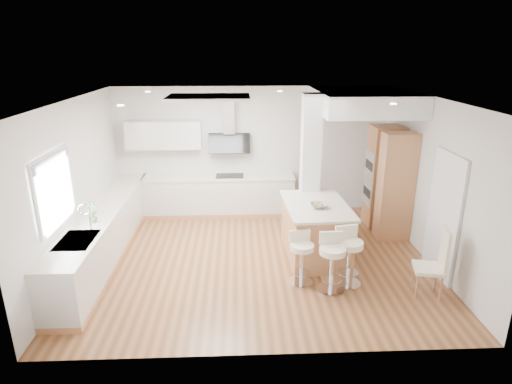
{
  "coord_description": "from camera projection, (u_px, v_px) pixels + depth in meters",
  "views": [
    {
      "loc": [
        -0.31,
        -6.82,
        3.58
      ],
      "look_at": [
        -0.0,
        0.4,
        1.13
      ],
      "focal_mm": 30.0,
      "sensor_mm": 36.0,
      "label": 1
    }
  ],
  "objects": [
    {
      "name": "ground",
      "position": [
        257.0,
        259.0,
        7.62
      ],
      "size": [
        6.0,
        6.0,
        0.0
      ],
      "primitive_type": "plane",
      "color": "#945D36",
      "rests_on": "ground"
    },
    {
      "name": "ceiling",
      "position": [
        257.0,
        259.0,
        7.62
      ],
      "size": [
        6.0,
        5.0,
        0.02
      ],
      "primitive_type": "cube",
      "color": "white",
      "rests_on": "ground"
    },
    {
      "name": "wall_back",
      "position": [
        252.0,
        150.0,
        9.53
      ],
      "size": [
        6.0,
        0.04,
        2.8
      ],
      "primitive_type": "cube",
      "color": "silver",
      "rests_on": "ground"
    },
    {
      "name": "wall_left",
      "position": [
        76.0,
        187.0,
        7.05
      ],
      "size": [
        0.04,
        5.0,
        2.8
      ],
      "primitive_type": "cube",
      "color": "silver",
      "rests_on": "ground"
    },
    {
      "name": "wall_right",
      "position": [
        432.0,
        182.0,
        7.29
      ],
      "size": [
        0.04,
        5.0,
        2.8
      ],
      "primitive_type": "cube",
      "color": "silver",
      "rests_on": "ground"
    },
    {
      "name": "skylight",
      "position": [
        209.0,
        98.0,
        7.26
      ],
      "size": [
        4.1,
        2.1,
        0.06
      ],
      "color": "white",
      "rests_on": "ground"
    },
    {
      "name": "window_left",
      "position": [
        54.0,
        187.0,
        6.1
      ],
      "size": [
        0.06,
        1.28,
        1.07
      ],
      "color": "white",
      "rests_on": "ground"
    },
    {
      "name": "doorway_right",
      "position": [
        444.0,
        217.0,
        6.85
      ],
      "size": [
        0.05,
        1.0,
        2.1
      ],
      "color": "#423C34",
      "rests_on": "ground"
    },
    {
      "name": "counter_left",
      "position": [
        105.0,
        233.0,
        7.58
      ],
      "size": [
        0.63,
        4.5,
        1.35
      ],
      "color": "tan",
      "rests_on": "ground"
    },
    {
      "name": "counter_back",
      "position": [
        211.0,
        185.0,
        9.46
      ],
      "size": [
        3.62,
        0.63,
        2.5
      ],
      "color": "tan",
      "rests_on": "ground"
    },
    {
      "name": "pillar",
      "position": [
        310.0,
        168.0,
        8.11
      ],
      "size": [
        0.35,
        0.35,
        2.8
      ],
      "color": "white",
      "rests_on": "ground"
    },
    {
      "name": "soffit",
      "position": [
        363.0,
        101.0,
        8.19
      ],
      "size": [
        1.78,
        2.2,
        0.4
      ],
      "color": "white",
      "rests_on": "ground"
    },
    {
      "name": "oven_column",
      "position": [
        388.0,
        181.0,
        8.55
      ],
      "size": [
        0.63,
        1.21,
        2.1
      ],
      "color": "tan",
      "rests_on": "ground"
    },
    {
      "name": "peninsula",
      "position": [
        315.0,
        230.0,
        7.61
      ],
      "size": [
        1.14,
        1.67,
        1.06
      ],
      "rotation": [
        0.0,
        0.0,
        0.05
      ],
      "color": "tan",
      "rests_on": "ground"
    },
    {
      "name": "bar_stool_a",
      "position": [
        301.0,
        255.0,
        6.71
      ],
      "size": [
        0.45,
        0.45,
        0.86
      ],
      "rotation": [
        0.0,
        0.0,
        0.16
      ],
      "color": "silver",
      "rests_on": "ground"
    },
    {
      "name": "bar_stool_b",
      "position": [
        332.0,
        260.0,
        6.49
      ],
      "size": [
        0.42,
        0.42,
        0.93
      ],
      "rotation": [
        0.0,
        0.0,
        -0.0
      ],
      "color": "silver",
      "rests_on": "ground"
    },
    {
      "name": "bar_stool_c",
      "position": [
        349.0,
        253.0,
        6.66
      ],
      "size": [
        0.5,
        0.5,
        0.95
      ],
      "rotation": [
        0.0,
        0.0,
        0.19
      ],
      "color": "silver",
      "rests_on": "ground"
    },
    {
      "name": "dining_chair",
      "position": [
        436.0,
        261.0,
        6.33
      ],
      "size": [
        0.5,
        0.5,
        1.09
      ],
      "rotation": [
        0.0,
        0.0,
        -0.22
      ],
      "color": "#F5EAC7",
      "rests_on": "ground"
    }
  ]
}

